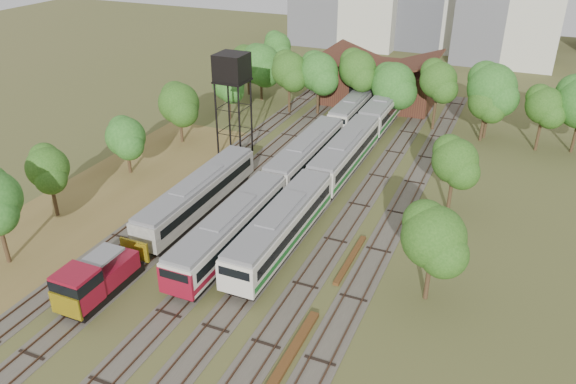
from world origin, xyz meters
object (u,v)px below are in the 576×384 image
at_px(railcar_red_set, 273,188).
at_px(railcar_green_set, 345,154).
at_px(shunter_locomotive, 95,281).
at_px(water_tower, 232,70).

bearing_deg(railcar_red_set, railcar_green_set, 69.42).
height_order(railcar_red_set, railcar_green_set, railcar_green_set).
xyz_separation_m(railcar_red_set, shunter_locomotive, (-6.00, -19.03, -0.24)).
xyz_separation_m(shunter_locomotive, water_tower, (-3.60, 28.99, 8.53)).
distance_m(railcar_green_set, shunter_locomotive, 31.32).
bearing_deg(railcar_green_set, water_tower, -177.09).
distance_m(railcar_red_set, shunter_locomotive, 19.95).
bearing_deg(water_tower, railcar_red_set, -46.06).
bearing_deg(water_tower, railcar_green_set, 2.91).
distance_m(shunter_locomotive, water_tower, 30.43).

